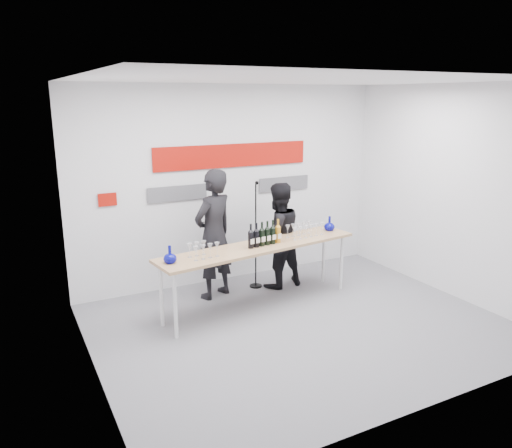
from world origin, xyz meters
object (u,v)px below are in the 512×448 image
presenter_left (214,234)px  presenter_right (278,236)px  mic_stand (256,256)px  tasting_table (259,250)px

presenter_left → presenter_right: bearing=152.9°
presenter_left → mic_stand: size_ratio=1.13×
tasting_table → presenter_left: presenter_left is taller
presenter_left → presenter_right: size_ratio=1.16×
presenter_right → mic_stand: mic_stand is taller
presenter_left → presenter_right: 1.01m
presenter_left → mic_stand: presenter_left is taller
tasting_table → mic_stand: bearing=58.7°
presenter_right → presenter_left: bearing=-8.8°
tasting_table → presenter_right: (0.60, 0.55, -0.01)m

